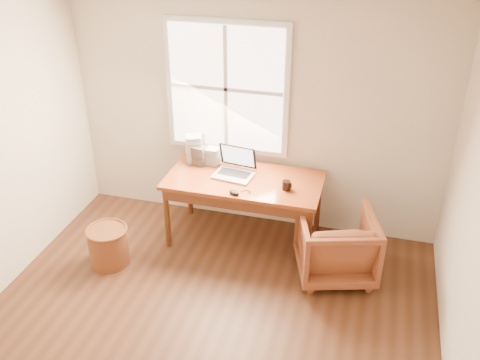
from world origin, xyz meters
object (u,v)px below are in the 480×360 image
Objects in this scene: desk at (244,180)px; cd_stack_a at (194,149)px; wicker_stool at (108,246)px; armchair at (336,245)px; laptop at (233,165)px; coffee_mug at (286,185)px.

desk is 0.68m from cd_stack_a.
cd_stack_a is at bearing 58.55° from wicker_stool.
armchair is at bearing -17.89° from desk.
laptop is at bearing 173.28° from desk.
coffee_mug is at bearing -12.90° from desk.
laptop reaches higher than armchair.
armchair is 1.30m from laptop.
coffee_mug is 1.13m from cd_stack_a.
armchair is 2.27m from wicker_stool.
wicker_stool is at bearing -147.91° from desk.
cd_stack_a is at bearing 160.69° from desk.
desk is 1.53m from wicker_stool.
cd_stack_a is (-1.63, 0.54, 0.57)m from armchair.
cd_stack_a reaches higher than wicker_stool.
armchair is at bearing -18.43° from cd_stack_a.
wicker_stool is 4.24× the size of coffee_mug.
laptop is (-0.12, 0.01, 0.16)m from desk.
armchair reaches higher than wicker_stool.
wicker_stool is (-2.22, -0.44, -0.14)m from armchair.
cd_stack_a reaches higher than laptop.
coffee_mug is (-0.55, 0.22, 0.46)m from armchair.
armchair is 8.00× the size of coffee_mug.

